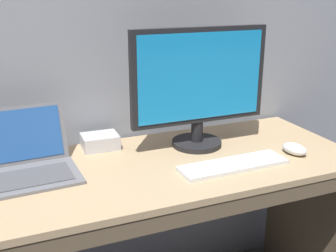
{
  "coord_description": "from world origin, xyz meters",
  "views": [
    {
      "loc": [
        -0.43,
        -1.32,
        1.38
      ],
      "look_at": [
        0.12,
        0.0,
        0.9
      ],
      "focal_mm": 44.75,
      "sensor_mm": 36.0,
      "label": 1
    }
  ],
  "objects_px": {
    "external_monitor": "(199,86)",
    "computer_mouse": "(295,149)",
    "wired_keyboard": "(233,165)",
    "laptop_space_gray": "(22,163)",
    "external_drive_box": "(100,141)"
  },
  "relations": [
    {
      "from": "laptop_space_gray",
      "to": "computer_mouse",
      "type": "xyz_separation_m",
      "value": [
        0.99,
        -0.21,
        -0.02
      ]
    },
    {
      "from": "laptop_space_gray",
      "to": "wired_keyboard",
      "type": "height_order",
      "value": "laptop_space_gray"
    },
    {
      "from": "external_monitor",
      "to": "wired_keyboard",
      "type": "bearing_deg",
      "value": -83.71
    },
    {
      "from": "laptop_space_gray",
      "to": "external_monitor",
      "type": "height_order",
      "value": "external_monitor"
    },
    {
      "from": "computer_mouse",
      "to": "external_drive_box",
      "type": "relative_size",
      "value": 0.74
    },
    {
      "from": "computer_mouse",
      "to": "external_monitor",
      "type": "bearing_deg",
      "value": 132.4
    },
    {
      "from": "wired_keyboard",
      "to": "computer_mouse",
      "type": "xyz_separation_m",
      "value": [
        0.28,
        0.02,
        0.01
      ]
    },
    {
      "from": "computer_mouse",
      "to": "laptop_space_gray",
      "type": "bearing_deg",
      "value": 155.59
    },
    {
      "from": "laptop_space_gray",
      "to": "external_monitor",
      "type": "distance_m",
      "value": 0.71
    },
    {
      "from": "laptop_space_gray",
      "to": "computer_mouse",
      "type": "bearing_deg",
      "value": -11.94
    },
    {
      "from": "external_monitor",
      "to": "computer_mouse",
      "type": "xyz_separation_m",
      "value": [
        0.31,
        -0.22,
        -0.23
      ]
    },
    {
      "from": "external_monitor",
      "to": "computer_mouse",
      "type": "bearing_deg",
      "value": -35.13
    },
    {
      "from": "laptop_space_gray",
      "to": "external_drive_box",
      "type": "bearing_deg",
      "value": 24.71
    },
    {
      "from": "external_monitor",
      "to": "external_drive_box",
      "type": "distance_m",
      "value": 0.45
    },
    {
      "from": "wired_keyboard",
      "to": "external_monitor",
      "type": "bearing_deg",
      "value": 96.29
    }
  ]
}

